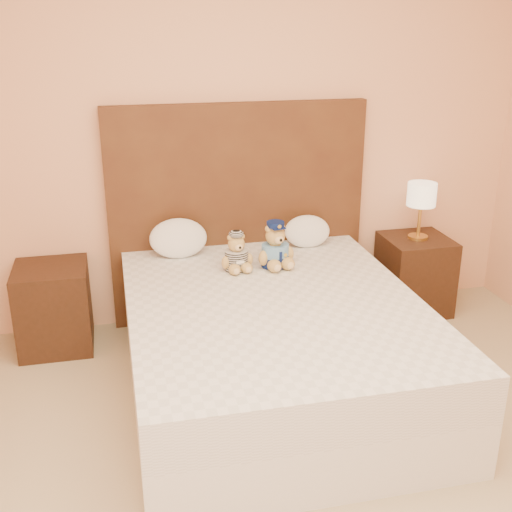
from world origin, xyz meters
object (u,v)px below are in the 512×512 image
(bed, at_px, (274,345))
(nightstand_right, at_px, (414,274))
(nightstand_left, at_px, (54,307))
(teddy_police, at_px, (275,245))
(teddy_prisoner, at_px, (236,252))
(pillow_right, at_px, (307,230))
(pillow_left, at_px, (178,236))
(lamp, at_px, (422,197))

(bed, distance_m, nightstand_right, 1.48)
(nightstand_left, xyz_separation_m, teddy_police, (1.38, -0.30, 0.42))
(bed, relative_size, teddy_prisoner, 8.40)
(nightstand_left, distance_m, pillow_right, 1.73)
(pillow_left, bearing_deg, teddy_prisoner, -46.23)
(bed, bearing_deg, teddy_police, 75.41)
(bed, height_order, pillow_left, pillow_left)
(nightstand_right, xyz_separation_m, teddy_police, (-1.12, -0.30, 0.42))
(lamp, xyz_separation_m, teddy_police, (-1.12, -0.30, -0.15))
(teddy_police, height_order, pillow_right, teddy_police)
(bed, bearing_deg, nightstand_right, 32.62)
(bed, bearing_deg, lamp, 32.62)
(teddy_prisoner, distance_m, pillow_right, 0.65)
(teddy_prisoner, bearing_deg, nightstand_right, 3.40)
(nightstand_right, relative_size, teddy_police, 1.90)
(nightstand_right, height_order, teddy_prisoner, teddy_prisoner)
(teddy_prisoner, bearing_deg, teddy_police, -7.98)
(pillow_left, bearing_deg, nightstand_left, -177.89)
(bed, bearing_deg, pillow_left, 117.59)
(teddy_police, height_order, teddy_prisoner, teddy_police)
(lamp, xyz_separation_m, pillow_left, (-1.68, 0.03, -0.17))
(teddy_prisoner, bearing_deg, bed, -86.03)
(lamp, relative_size, pillow_left, 1.07)
(bed, relative_size, lamp, 5.00)
(lamp, bearing_deg, nightstand_left, 180.00)
(nightstand_left, relative_size, pillow_right, 1.73)
(nightstand_left, distance_m, pillow_left, 0.91)
(bed, xyz_separation_m, lamp, (1.25, 0.80, 0.57))
(bed, relative_size, nightstand_left, 3.64)
(teddy_police, xyz_separation_m, pillow_left, (-0.56, 0.33, -0.01))
(pillow_right, bearing_deg, teddy_police, -133.42)
(nightstand_right, distance_m, teddy_prisoner, 1.45)
(nightstand_left, distance_m, teddy_police, 1.47)
(nightstand_left, bearing_deg, bed, -32.62)
(pillow_right, bearing_deg, nightstand_left, -178.98)
(teddy_prisoner, bearing_deg, nightstand_left, 156.00)
(teddy_prisoner, xyz_separation_m, pillow_left, (-0.32, 0.33, 0.01))
(teddy_police, relative_size, teddy_prisoner, 1.22)
(pillow_left, height_order, pillow_right, pillow_left)
(teddy_police, distance_m, pillow_right, 0.45)
(nightstand_right, height_order, pillow_right, pillow_right)
(teddy_prisoner, height_order, pillow_right, teddy_prisoner)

